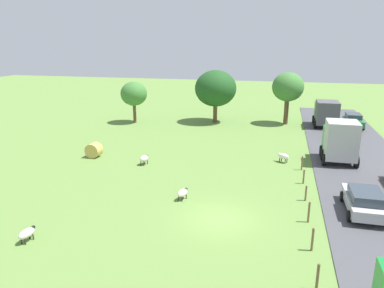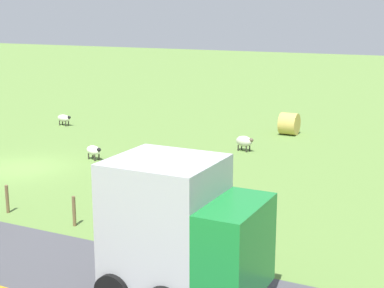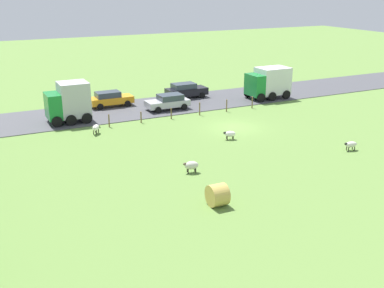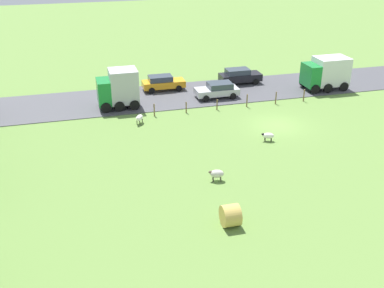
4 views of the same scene
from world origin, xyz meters
name	(u,v)px [view 3 (image 3 of 4)]	position (x,y,z in m)	size (l,w,h in m)	color
ground_plane	(234,127)	(0.00, 0.00, 0.00)	(160.00, 160.00, 0.00)	olive
road_strip	(186,103)	(9.97, 0.00, 0.03)	(8.00, 80.00, 0.06)	#47474C
sheep_0	(191,165)	(-7.87, 8.14, 0.53)	(0.77, 1.12, 0.81)	beige
sheep_1	(351,145)	(-9.25, -4.84, 0.47)	(0.57, 1.13, 0.71)	silver
sheep_2	(230,134)	(-2.82, 2.13, 0.47)	(0.73, 1.08, 0.71)	white
sheep_3	(96,128)	(3.55, 11.61, 0.55)	(1.12, 0.97, 0.80)	white
hay_bale_0	(218,195)	(-13.01, 8.98, 0.65)	(1.31, 1.31, 1.02)	tan
fence_post_0	(252,102)	(5.02, -5.18, 0.62)	(0.12, 0.12, 1.24)	brown
fence_post_1	(227,106)	(5.02, -2.14, 0.62)	(0.12, 0.12, 1.24)	brown
fence_post_2	(200,109)	(5.02, 0.89, 0.63)	(0.12, 0.12, 1.27)	brown
fence_post_3	(171,114)	(5.02, 3.92, 0.53)	(0.12, 0.12, 1.05)	brown
fence_post_4	(141,117)	(5.02, 6.96, 0.53)	(0.12, 0.12, 1.07)	brown
fence_post_5	(109,121)	(5.02, 9.99, 0.59)	(0.12, 0.12, 1.18)	brown
truck_0	(69,102)	(8.14, 12.78, 1.93)	(2.79, 3.81, 3.65)	#197F33
truck_1	(269,82)	(7.90, -9.15, 1.85)	(2.82, 4.64, 3.37)	#197F33
car_1	(110,99)	(12.03, 7.72, 0.88)	(2.01, 4.46, 1.57)	orange
car_2	(168,102)	(8.29, 2.81, 0.85)	(2.18, 4.36, 1.52)	#B7B7BC
car_3	(186,90)	(12.06, -0.98, 0.92)	(2.12, 4.57, 1.65)	black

